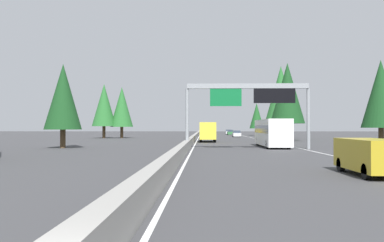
{
  "coord_description": "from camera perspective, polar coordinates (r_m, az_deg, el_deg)",
  "views": [
    {
      "loc": [
        -3.36,
        -1.44,
        2.25
      ],
      "look_at": [
        46.66,
        0.0,
        2.98
      ],
      "focal_mm": 39.44,
      "sensor_mm": 36.0,
      "label": 1
    }
  ],
  "objects": [
    {
      "name": "sedan_mid_center",
      "position": [
        122.19,
        5.22,
        -1.56
      ],
      "size": [
        4.4,
        1.8,
        1.47
      ],
      "color": "#2D6B38",
      "rests_on": "ground"
    },
    {
      "name": "shoulder_stripe_right",
      "position": [
        74.09,
        9.48,
        -2.55
      ],
      "size": [
        160.0,
        0.16,
        0.01
      ],
      "primitive_type": "cube",
      "color": "silver",
      "rests_on": "ground"
    },
    {
      "name": "conifer_right_near",
      "position": [
        52.34,
        24.18,
        3.36
      ],
      "size": [
        4.36,
        4.36,
        9.9
      ],
      "color": "#4C3823",
      "rests_on": "ground"
    },
    {
      "name": "sedan_mid_left",
      "position": [
        97.27,
        6.05,
        -1.75
      ],
      "size": [
        4.4,
        1.8,
        1.47
      ],
      "color": "silver",
      "rests_on": "ground"
    },
    {
      "name": "conifer_right_far",
      "position": [
        87.22,
        11.94,
        3.55
      ],
      "size": [
        6.43,
        6.43,
        14.61
      ],
      "color": "#4C3823",
      "rests_on": "ground"
    },
    {
      "name": "conifer_right_distant",
      "position": [
        114.51,
        8.73,
        0.69
      ],
      "size": [
        3.81,
        3.81,
        8.67
      ],
      "color": "#4C3823",
      "rests_on": "ground"
    },
    {
      "name": "conifer_left_far",
      "position": [
        87.68,
        -9.47,
        1.88
      ],
      "size": [
        4.62,
        4.62,
        10.5
      ],
      "color": "#4C3823",
      "rests_on": "ground"
    },
    {
      "name": "bus_far_center",
      "position": [
        48.53,
        10.75,
        -1.45
      ],
      "size": [
        11.5,
        2.55,
        3.1
      ],
      "color": "white",
      "rests_on": "ground"
    },
    {
      "name": "sedan_distant_b",
      "position": [
        133.22,
        4.94,
        -1.5
      ],
      "size": [
        4.4,
        1.8,
        1.47
      ],
      "color": "silver",
      "rests_on": "ground"
    },
    {
      "name": "shoulder_stripe_median",
      "position": [
        73.41,
        0.72,
        -2.58
      ],
      "size": [
        160.0,
        0.16,
        0.01
      ],
      "primitive_type": "cube",
      "color": "silver",
      "rests_on": "ground"
    },
    {
      "name": "conifer_right_mid",
      "position": [
        72.41,
        12.78,
        3.68
      ],
      "size": [
        5.73,
        5.73,
        13.03
      ],
      "color": "#4C3823",
      "rests_on": "ground"
    },
    {
      "name": "box_truck_far_right",
      "position": [
        64.3,
        2.13,
        -1.4
      ],
      "size": [
        8.5,
        2.4,
        2.95
      ],
      "color": "gold",
      "rests_on": "ground"
    },
    {
      "name": "minivan_near_center",
      "position": [
        21.44,
        23.05,
        -4.24
      ],
      "size": [
        5.0,
        1.95,
        1.69
      ],
      "color": "#AD931E",
      "rests_on": "ground"
    },
    {
      "name": "conifer_left_mid",
      "position": [
        87.75,
        -11.81,
        2.11
      ],
      "size": [
        4.87,
        4.87,
        11.07
      ],
      "color": "#4C3823",
      "rests_on": "ground"
    },
    {
      "name": "median_barrier",
      "position": [
        83.4,
        0.45,
        -2.07
      ],
      "size": [
        180.0,
        0.56,
        0.9
      ],
      "primitive_type": "cube",
      "color": "gray",
      "rests_on": "ground"
    },
    {
      "name": "ground_plane",
      "position": [
        63.42,
        0.35,
        -2.86
      ],
      "size": [
        320.0,
        320.0,
        0.0
      ],
      "primitive_type": "plane",
      "color": "#38383A"
    },
    {
      "name": "sign_gantry_overhead",
      "position": [
        43.33,
        7.75,
        3.24
      ],
      "size": [
        0.5,
        12.68,
        6.68
      ],
      "color": "gray",
      "rests_on": "ground"
    },
    {
      "name": "pickup_near_right",
      "position": [
        98.3,
        1.74,
        -1.61
      ],
      "size": [
        5.6,
        2.0,
        1.86
      ],
      "color": "#AD931E",
      "rests_on": "ground"
    },
    {
      "name": "conifer_left_near",
      "position": [
        47.49,
        -17.04,
        3.14
      ],
      "size": [
        3.99,
        3.99,
        9.07
      ],
      "color": "#4C3823",
      "rests_on": "ground"
    }
  ]
}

